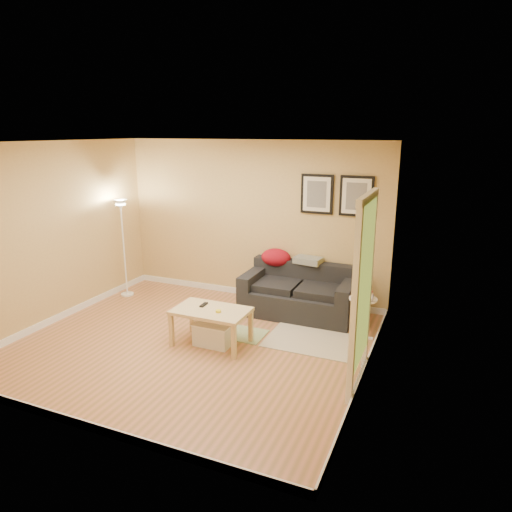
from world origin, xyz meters
name	(u,v)px	position (x,y,z in m)	size (l,w,h in m)	color
floor	(193,343)	(0.00, 0.00, 0.00)	(4.50, 4.50, 0.00)	#BE7551
ceiling	(185,142)	(0.00, 0.00, 2.60)	(4.50, 4.50, 0.00)	white
wall_back	(252,221)	(0.00, 2.00, 1.30)	(4.50, 4.50, 0.00)	tan
wall_front	(70,301)	(0.00, -2.00, 1.30)	(4.50, 4.50, 0.00)	tan
wall_left	(54,234)	(-2.25, 0.00, 1.30)	(4.00, 4.00, 0.00)	tan
wall_right	(371,269)	(2.25, 0.00, 1.30)	(4.00, 4.00, 0.00)	tan
baseboard_back	(252,293)	(0.00, 1.99, 0.05)	(4.50, 0.02, 0.10)	white
baseboard_front	(85,425)	(0.00, -1.99, 0.05)	(4.50, 0.02, 0.10)	white
baseboard_left	(64,315)	(-2.24, 0.00, 0.05)	(0.02, 4.00, 0.10)	white
baseboard_right	(363,373)	(2.24, 0.00, 0.05)	(0.02, 4.00, 0.10)	white
sofa	(299,291)	(0.97, 1.53, 0.38)	(1.70, 0.90, 0.75)	black
red_throw	(276,257)	(0.48, 1.84, 0.77)	(0.48, 0.36, 0.28)	maroon
plaid_throw	(308,260)	(1.01, 1.85, 0.78)	(0.42, 0.26, 0.10)	tan
framed_print_left	(317,194)	(1.08, 1.98, 1.80)	(0.50, 0.04, 0.60)	black
framed_print_right	(357,196)	(1.68, 1.98, 1.80)	(0.50, 0.04, 0.60)	black
area_rug	(314,341)	(1.46, 0.68, 0.01)	(1.25, 0.85, 0.01)	#C4B39B
green_runner	(240,333)	(0.45, 0.52, 0.01)	(0.70, 0.50, 0.01)	#668C4C
coffee_table	(211,327)	(0.24, 0.09, 0.24)	(0.98, 0.60, 0.49)	#D4BC81
remote_control	(204,305)	(0.08, 0.17, 0.50)	(0.05, 0.16, 0.02)	black
tape_roll	(218,311)	(0.37, 0.04, 0.50)	(0.07, 0.07, 0.03)	yellow
storage_bin	(214,333)	(0.27, 0.10, 0.15)	(0.50, 0.36, 0.31)	white
side_table	(362,318)	(2.02, 1.05, 0.29)	(0.37, 0.37, 0.57)	white
book_stack	(365,295)	(2.04, 1.05, 0.61)	(0.20, 0.27, 0.08)	#33409A
floor_lamp	(124,251)	(-2.00, 1.19, 0.78)	(0.21, 0.21, 1.66)	white
doorway	(362,297)	(2.20, -0.15, 1.02)	(0.12, 1.01, 2.13)	white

